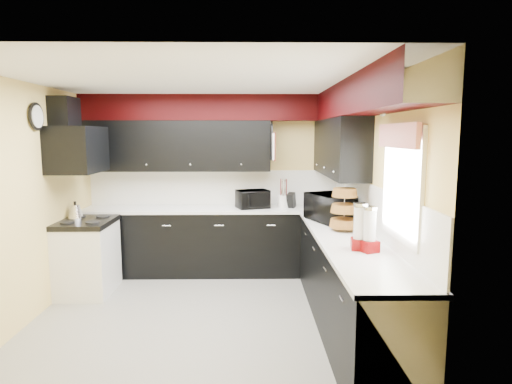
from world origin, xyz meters
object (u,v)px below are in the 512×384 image
at_px(microwave, 330,208).
at_px(toaster_oven, 253,199).
at_px(kettle, 75,211).
at_px(knife_block, 291,201).
at_px(utensil_crock, 284,201).

bearing_deg(microwave, toaster_oven, 21.76).
bearing_deg(kettle, knife_block, 11.70).
relative_size(knife_block, kettle, 1.13).
distance_m(microwave, utensil_crock, 1.07).
distance_m(toaster_oven, kettle, 2.31).
bearing_deg(toaster_oven, knife_block, -18.73).
distance_m(toaster_oven, knife_block, 0.54).
distance_m(toaster_oven, microwave, 1.30).
height_order(toaster_oven, knife_block, toaster_oven).
height_order(toaster_oven, kettle, toaster_oven).
bearing_deg(utensil_crock, kettle, -167.22).
xyz_separation_m(knife_block, kettle, (-2.77, -0.57, -0.04)).
relative_size(toaster_oven, kettle, 2.37).
relative_size(microwave, utensil_crock, 3.36).
distance_m(microwave, kettle, 3.17).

